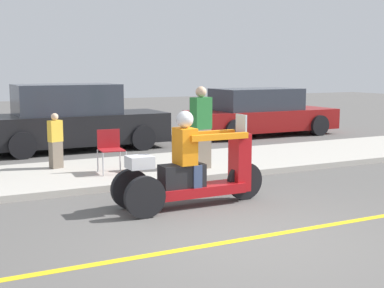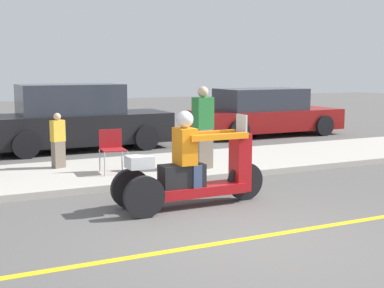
{
  "view_description": "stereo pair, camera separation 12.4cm",
  "coord_description": "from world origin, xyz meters",
  "px_view_note": "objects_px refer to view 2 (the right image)",
  "views": [
    {
      "loc": [
        -3.5,
        -5.42,
        2.12
      ],
      "look_at": [
        0.09,
        1.73,
        0.97
      ],
      "focal_mm": 50.0,
      "sensor_mm": 36.0,
      "label": 1
    },
    {
      "loc": [
        -3.39,
        -5.48,
        2.12
      ],
      "look_at": [
        0.09,
        1.73,
        0.97
      ],
      "focal_mm": 50.0,
      "sensor_mm": 36.0,
      "label": 2
    }
  ],
  "objects_px": {
    "parked_car_lot_far": "(265,113)",
    "spectator_far_back": "(203,129)",
    "motorcycle_trike": "(192,172)",
    "parked_car_lot_center": "(77,119)",
    "spectator_with_child": "(58,141)",
    "folding_chair_set_back": "(112,146)"
  },
  "relations": [
    {
      "from": "motorcycle_trike",
      "to": "folding_chair_set_back",
      "type": "bearing_deg",
      "value": 100.39
    },
    {
      "from": "folding_chair_set_back",
      "to": "parked_car_lot_far",
      "type": "xyz_separation_m",
      "value": [
        6.28,
        4.26,
        0.07
      ]
    },
    {
      "from": "spectator_with_child",
      "to": "parked_car_lot_center",
      "type": "xyz_separation_m",
      "value": [
        1.12,
        2.99,
        0.14
      ]
    },
    {
      "from": "motorcycle_trike",
      "to": "spectator_with_child",
      "type": "bearing_deg",
      "value": 110.59
    },
    {
      "from": "parked_car_lot_center",
      "to": "parked_car_lot_far",
      "type": "height_order",
      "value": "parked_car_lot_center"
    },
    {
      "from": "spectator_with_child",
      "to": "folding_chair_set_back",
      "type": "relative_size",
      "value": 1.35
    },
    {
      "from": "motorcycle_trike",
      "to": "folding_chair_set_back",
      "type": "xyz_separation_m",
      "value": [
        -0.47,
        2.55,
        0.1
      ]
    },
    {
      "from": "motorcycle_trike",
      "to": "parked_car_lot_center",
      "type": "relative_size",
      "value": 0.53
    },
    {
      "from": "parked_car_lot_center",
      "to": "folding_chair_set_back",
      "type": "bearing_deg",
      "value": -94.12
    },
    {
      "from": "motorcycle_trike",
      "to": "spectator_far_back",
      "type": "bearing_deg",
      "value": 59.24
    },
    {
      "from": "spectator_with_child",
      "to": "parked_car_lot_far",
      "type": "distance_m",
      "value": 7.86
    },
    {
      "from": "parked_car_lot_center",
      "to": "parked_car_lot_far",
      "type": "distance_m",
      "value": 6.01
    },
    {
      "from": "motorcycle_trike",
      "to": "spectator_with_child",
      "type": "distance_m",
      "value": 3.7
    },
    {
      "from": "motorcycle_trike",
      "to": "parked_car_lot_center",
      "type": "distance_m",
      "value": 6.46
    },
    {
      "from": "spectator_far_back",
      "to": "folding_chair_set_back",
      "type": "relative_size",
      "value": 1.99
    },
    {
      "from": "parked_car_lot_center",
      "to": "parked_car_lot_far",
      "type": "relative_size",
      "value": 0.97
    },
    {
      "from": "parked_car_lot_center",
      "to": "spectator_with_child",
      "type": "bearing_deg",
      "value": -110.45
    },
    {
      "from": "folding_chair_set_back",
      "to": "parked_car_lot_center",
      "type": "bearing_deg",
      "value": 85.88
    },
    {
      "from": "folding_chair_set_back",
      "to": "parked_car_lot_center",
      "type": "xyz_separation_m",
      "value": [
        0.28,
        3.91,
        0.16
      ]
    },
    {
      "from": "parked_car_lot_far",
      "to": "spectator_far_back",
      "type": "bearing_deg",
      "value": -134.28
    },
    {
      "from": "spectator_with_child",
      "to": "parked_car_lot_far",
      "type": "xyz_separation_m",
      "value": [
        7.12,
        3.34,
        0.04
      ]
    },
    {
      "from": "motorcycle_trike",
      "to": "spectator_with_child",
      "type": "height_order",
      "value": "motorcycle_trike"
    }
  ]
}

